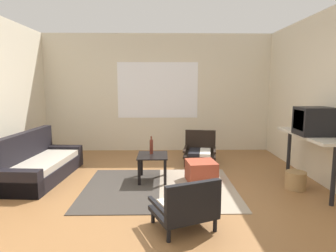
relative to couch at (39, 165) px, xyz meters
name	(u,v)px	position (x,y,z in m)	size (l,w,h in m)	color
ground_plane	(155,200)	(1.95, -0.94, -0.23)	(7.80, 7.80, 0.00)	olive
far_wall_with_window	(158,93)	(1.95, 2.12, 1.12)	(5.60, 0.13, 2.70)	beige
area_rug	(160,188)	(2.01, -0.49, -0.23)	(2.28, 1.84, 0.01)	#38332D
couch	(39,165)	(0.00, 0.00, 0.00)	(0.86, 1.83, 0.77)	black
coffee_table	(153,160)	(1.90, -0.12, 0.10)	(0.48, 0.57, 0.43)	black
armchair_by_window	(200,149)	(2.81, 0.95, 0.04)	(0.71, 0.72, 0.63)	black
armchair_striped_foreground	(186,207)	(2.31, -1.77, 0.03)	(0.79, 0.74, 0.58)	black
ottoman_orange	(201,171)	(2.68, -0.20, -0.07)	(0.45, 0.45, 0.34)	#993D28
console_shelf	(309,141)	(4.26, -0.50, 0.50)	(0.40, 1.46, 0.83)	beige
crt_television	(314,121)	(4.26, -0.60, 0.80)	(0.48, 0.41, 0.41)	black
clay_vase	(299,122)	(4.26, -0.11, 0.73)	(0.19, 0.19, 0.35)	brown
glass_bottle	(151,146)	(1.88, -0.04, 0.32)	(0.06, 0.06, 0.29)	#5B2319
wicker_basket	(296,180)	(4.06, -0.56, -0.10)	(0.30, 0.30, 0.27)	#9E7A4C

